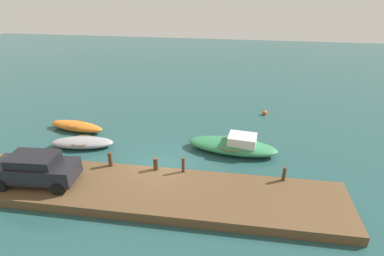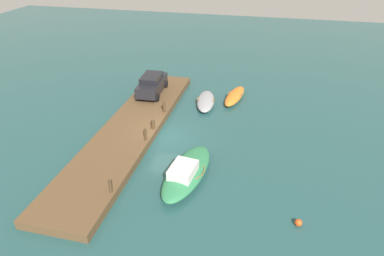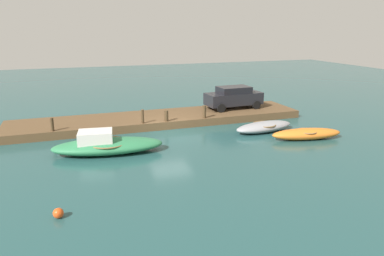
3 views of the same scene
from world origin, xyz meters
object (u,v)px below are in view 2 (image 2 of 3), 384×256
object	(u,v)px
mooring_post_mid_west	(153,124)
parked_car	(152,84)
marker_buoy	(298,223)
motorboat_green	(187,172)
rowboat_orange	(235,96)
mooring_post_west	(164,107)
mooring_post_mid_east	(145,134)
mooring_post_east	(110,186)
rowboat_grey	(206,101)

from	to	relation	value
mooring_post_mid_west	parked_car	distance (m)	6.25
mooring_post_mid_west	marker_buoy	distance (m)	11.97
motorboat_green	parked_car	size ratio (longest dim) A/B	1.39
rowboat_orange	mooring_post_west	bearing A→B (deg)	-37.16
marker_buoy	mooring_post_west	bearing A→B (deg)	-133.21
parked_car	rowboat_orange	bearing A→B (deg)	98.63
rowboat_orange	parked_car	bearing A→B (deg)	-68.62
mooring_post_mid_east	mooring_post_east	bearing A→B (deg)	0.00
rowboat_grey	mooring_post_west	world-z (taller)	mooring_post_west
mooring_post_mid_west	rowboat_orange	bearing A→B (deg)	146.07
motorboat_green	mooring_post_mid_west	xyz separation A→B (m)	(-4.27, -3.54, 0.42)
marker_buoy	mooring_post_mid_west	bearing A→B (deg)	-123.81
motorboat_green	mooring_post_mid_east	distance (m)	4.48
rowboat_orange	mooring_post_mid_west	distance (m)	8.88
mooring_post_mid_east	parked_car	xyz separation A→B (m)	(-7.43, -2.12, 0.43)
motorboat_green	mooring_post_mid_west	distance (m)	5.56
mooring_post_east	rowboat_grey	bearing A→B (deg)	168.22
mooring_post_west	marker_buoy	bearing A→B (deg)	46.79
mooring_post_west	mooring_post_east	bearing A→B (deg)	0.00
motorboat_green	mooring_post_west	bearing A→B (deg)	-145.75
mooring_post_mid_west	mooring_post_mid_east	bearing A→B (deg)	0.00
motorboat_green	mooring_post_mid_west	size ratio (longest dim) A/B	8.18
mooring_post_mid_east	motorboat_green	bearing A→B (deg)	52.72
rowboat_grey	parked_car	distance (m)	4.91
rowboat_orange	rowboat_grey	size ratio (longest dim) A/B	1.03
rowboat_orange	mooring_post_east	xyz separation A→B (m)	(14.38, -4.95, 0.59)
rowboat_orange	marker_buoy	distance (m)	14.86
motorboat_green	mooring_post_mid_east	xyz separation A→B (m)	(-2.70, -3.54, 0.51)
mooring_post_mid_west	parked_car	bearing A→B (deg)	-160.12
rowboat_orange	marker_buoy	size ratio (longest dim) A/B	11.91
rowboat_grey	mooring_post_west	distance (m)	4.15
mooring_post_mid_west	mooring_post_mid_east	distance (m)	1.57
rowboat_orange	marker_buoy	bearing A→B (deg)	29.01
rowboat_grey	parked_car	size ratio (longest dim) A/B	0.99
mooring_post_mid_east	parked_car	world-z (taller)	parked_car
motorboat_green	mooring_post_mid_west	bearing A→B (deg)	-133.08
motorboat_green	mooring_post_west	size ratio (longest dim) A/B	6.97
rowboat_grey	parked_car	bearing A→B (deg)	-98.86
mooring_post_west	rowboat_grey	bearing A→B (deg)	139.33
mooring_post_west	marker_buoy	world-z (taller)	mooring_post_west
rowboat_grey	marker_buoy	distance (m)	14.40
rowboat_orange	rowboat_grey	world-z (taller)	rowboat_orange
motorboat_green	parked_car	world-z (taller)	parked_car
rowboat_orange	mooring_post_east	distance (m)	15.22
parked_car	mooring_post_mid_west	bearing A→B (deg)	16.57
mooring_post_west	mooring_post_east	distance (m)	9.70
mooring_post_east	parked_car	distance (m)	13.06
mooring_post_west	mooring_post_east	xyz separation A→B (m)	(9.70, 0.00, -0.03)
rowboat_orange	mooring_post_mid_east	world-z (taller)	mooring_post_mid_east
rowboat_grey	motorboat_green	bearing A→B (deg)	-2.98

